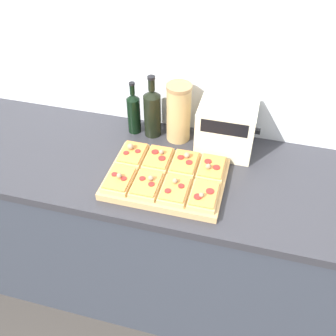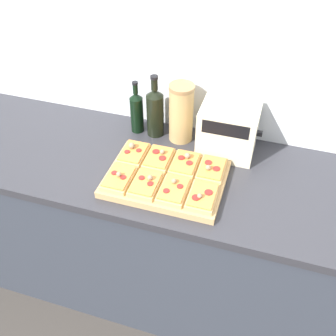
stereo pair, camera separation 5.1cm
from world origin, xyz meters
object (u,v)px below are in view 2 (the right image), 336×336
cutting_board (166,179)px  grain_jar_tall (181,113)px  toaster_oven (228,130)px  olive_oil_bottle (137,111)px  wine_bottle (155,111)px

cutting_board → grain_jar_tall: (-0.02, 0.31, 0.13)m
cutting_board → toaster_oven: toaster_oven is taller
cutting_board → olive_oil_bottle: size_ratio=1.84×
grain_jar_tall → toaster_oven: bearing=-7.1°
olive_oil_bottle → wine_bottle: (0.09, 0.00, 0.02)m
wine_bottle → grain_jar_tall: 0.13m
cutting_board → grain_jar_tall: size_ratio=1.71×
wine_bottle → grain_jar_tall: size_ratio=1.09×
wine_bottle → toaster_oven: 0.36m
olive_oil_bottle → cutting_board: bearing=-52.0°
wine_bottle → grain_jar_tall: (0.13, 0.00, 0.02)m
olive_oil_bottle → toaster_oven: olive_oil_bottle is taller
cutting_board → olive_oil_bottle: olive_oil_bottle is taller
olive_oil_bottle → grain_jar_tall: (0.22, 0.00, 0.03)m
grain_jar_tall → toaster_oven: 0.23m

